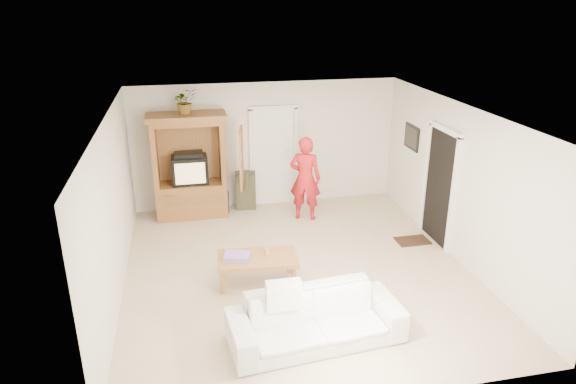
% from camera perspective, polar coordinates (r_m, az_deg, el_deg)
% --- Properties ---
extents(floor, '(6.00, 6.00, 0.00)m').
position_cam_1_polar(floor, '(8.51, 1.06, -8.66)').
color(floor, tan).
rests_on(floor, ground).
extents(ceiling, '(6.00, 6.00, 0.00)m').
position_cam_1_polar(ceiling, '(7.57, 1.19, 8.70)').
color(ceiling, white).
rests_on(ceiling, floor).
extents(wall_back, '(5.50, 0.00, 5.50)m').
position_cam_1_polar(wall_back, '(10.75, -2.44, 5.26)').
color(wall_back, silver).
rests_on(wall_back, floor).
extents(wall_front, '(5.50, 0.00, 5.50)m').
position_cam_1_polar(wall_front, '(5.38, 8.38, -12.04)').
color(wall_front, silver).
rests_on(wall_front, floor).
extents(wall_left, '(0.00, 6.00, 6.00)m').
position_cam_1_polar(wall_left, '(7.85, -18.86, -1.97)').
color(wall_left, silver).
rests_on(wall_left, floor).
extents(wall_right, '(0.00, 6.00, 6.00)m').
position_cam_1_polar(wall_right, '(8.94, 18.58, 0.85)').
color(wall_right, silver).
rests_on(wall_right, floor).
extents(armoire, '(1.82, 1.14, 2.10)m').
position_cam_1_polar(armoire, '(10.41, -10.69, 2.13)').
color(armoire, olive).
rests_on(armoire, floor).
extents(door_back, '(0.85, 0.05, 2.04)m').
position_cam_1_polar(door_back, '(10.82, -1.61, 3.84)').
color(door_back, white).
rests_on(door_back, floor).
extents(doorway_right, '(0.05, 0.90, 2.04)m').
position_cam_1_polar(doorway_right, '(9.51, 16.50, 0.49)').
color(doorway_right, black).
rests_on(doorway_right, floor).
extents(framed_picture, '(0.03, 0.60, 0.48)m').
position_cam_1_polar(framed_picture, '(10.44, 13.59, 5.93)').
color(framed_picture, black).
rests_on(framed_picture, wall_right).
extents(doormat, '(0.60, 0.40, 0.02)m').
position_cam_1_polar(doormat, '(9.71, 13.67, -5.28)').
color(doormat, '#382316').
rests_on(doormat, floor).
extents(plant, '(0.54, 0.51, 0.49)m').
position_cam_1_polar(plant, '(10.01, -11.38, 9.85)').
color(plant, '#4C7238').
rests_on(plant, armoire).
extents(man, '(0.73, 0.61, 1.70)m').
position_cam_1_polar(man, '(10.09, 1.92, 1.51)').
color(man, red).
rests_on(man, floor).
extents(sofa, '(2.31, 1.08, 0.65)m').
position_cam_1_polar(sofa, '(6.80, 3.09, -13.90)').
color(sofa, silver).
rests_on(sofa, floor).
extents(coffee_table, '(1.27, 0.76, 0.46)m').
position_cam_1_polar(coffee_table, '(7.99, -3.42, -7.58)').
color(coffee_table, brown).
rests_on(coffee_table, floor).
extents(towel, '(0.45, 0.38, 0.08)m').
position_cam_1_polar(towel, '(7.91, -5.68, -7.15)').
color(towel, '#E34B9D').
rests_on(towel, coffee_table).
extents(candle, '(0.08, 0.08, 0.10)m').
position_cam_1_polar(candle, '(8.01, -2.31, -6.60)').
color(candle, tan).
rests_on(candle, coffee_table).
extents(backpack_black, '(0.41, 0.26, 0.48)m').
position_cam_1_polar(backpack_black, '(10.66, -7.72, -1.07)').
color(backpack_black, black).
rests_on(backpack_black, floor).
extents(backpack_olive, '(0.44, 0.35, 0.78)m').
position_cam_1_polar(backpack_olive, '(10.79, -4.72, 0.19)').
color(backpack_olive, '#47442B').
rests_on(backpack_olive, floor).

